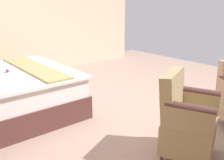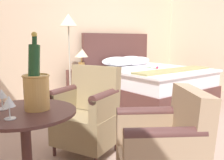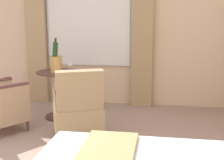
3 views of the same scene
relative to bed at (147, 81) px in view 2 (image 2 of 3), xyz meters
name	(u,v)px [view 2 (image 2 of 3)]	position (x,y,z in m)	size (l,w,h in m)	color
ground_plane	(180,133)	(-1.03, -1.60, -0.37)	(7.57, 7.57, 0.00)	tan
wall_headboard_side	(73,23)	(-1.03, 1.14, 1.17)	(6.19, 0.12, 3.09)	beige
bed	(147,81)	(0.00, 0.00, 0.00)	(1.85, 2.11, 1.34)	#53302D
nightstand	(82,85)	(-1.13, 0.68, -0.06)	(0.49, 0.43, 0.61)	#53302D
bedside_lamp	(81,55)	(-1.13, 0.68, 0.55)	(0.26, 0.26, 0.44)	olive
floor_lamp_brass	(69,31)	(-1.47, 0.53, 0.99)	(0.31, 0.31, 1.65)	#BCB5A1
side_table_round	(27,154)	(-3.10, -1.85, 0.05)	(0.70, 0.70, 0.73)	#53302D
champagne_bucket	(36,86)	(-3.02, -1.87, 0.53)	(0.18, 0.18, 0.53)	tan
wine_glass_near_bucket	(2,95)	(-3.21, -1.71, 0.46)	(0.08, 0.08, 0.14)	white
wine_glass_near_edge	(9,102)	(-3.23, -1.97, 0.47)	(0.08, 0.08, 0.15)	white
armchair_by_window	(87,115)	(-2.27, -1.33, 0.04)	(0.72, 0.74, 0.93)	#53302D
armchair_facing_bed	(164,154)	(-2.36, -2.45, 0.05)	(0.76, 0.75, 0.88)	#53302D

